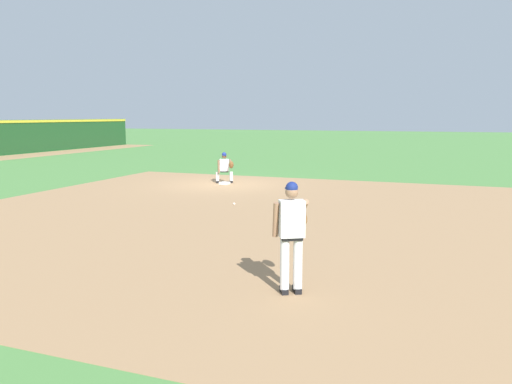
{
  "coord_description": "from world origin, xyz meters",
  "views": [
    {
      "loc": [
        -19.37,
        -8.66,
        2.9
      ],
      "look_at": [
        -8.26,
        -4.51,
        1.08
      ],
      "focal_mm": 35.0,
      "sensor_mm": 36.0,
      "label": 1
    }
  ],
  "objects_px": {
    "first_baseman": "(225,166)",
    "baseball": "(234,204)",
    "first_base_bag": "(225,183)",
    "pitcher": "(292,230)"
  },
  "relations": [
    {
      "from": "baseball",
      "to": "pitcher",
      "type": "height_order",
      "value": "pitcher"
    },
    {
      "from": "first_base_bag",
      "to": "pitcher",
      "type": "bearing_deg",
      "value": -151.26
    },
    {
      "from": "pitcher",
      "to": "first_baseman",
      "type": "xyz_separation_m",
      "value": [
        12.11,
        6.59,
        -0.33
      ]
    },
    {
      "from": "baseball",
      "to": "pitcher",
      "type": "relative_size",
      "value": 0.04
    },
    {
      "from": "first_base_bag",
      "to": "first_baseman",
      "type": "height_order",
      "value": "first_baseman"
    },
    {
      "from": "first_baseman",
      "to": "baseball",
      "type": "bearing_deg",
      "value": -152.85
    },
    {
      "from": "first_base_bag",
      "to": "first_baseman",
      "type": "xyz_separation_m",
      "value": [
        0.36,
        0.14,
        0.69
      ]
    },
    {
      "from": "pitcher",
      "to": "first_base_bag",
      "type": "bearing_deg",
      "value": 28.74
    },
    {
      "from": "baseball",
      "to": "pitcher",
      "type": "distance_m",
      "value": 8.4
    },
    {
      "from": "first_base_bag",
      "to": "baseball",
      "type": "xyz_separation_m",
      "value": [
        -4.49,
        -2.35,
        -0.01
      ]
    }
  ]
}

